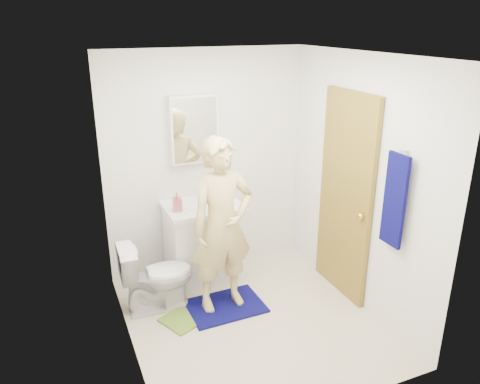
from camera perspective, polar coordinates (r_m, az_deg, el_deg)
name	(u,v)px	position (r m, az deg, el deg)	size (l,w,h in m)	color
floor	(251,320)	(4.58, 1.39, -15.32)	(2.20, 2.40, 0.02)	beige
ceiling	(254,53)	(3.73, 1.72, 16.53)	(2.20, 2.40, 0.02)	white
wall_back	(206,163)	(5.06, -4.15, 3.55)	(2.20, 0.02, 2.40)	white
wall_front	(332,265)	(3.04, 11.13, -8.75)	(2.20, 0.02, 2.40)	white
wall_left	(121,221)	(3.71, -14.31, -3.49)	(0.02, 2.40, 2.40)	white
wall_right	(360,184)	(4.54, 14.40, 0.96)	(0.02, 2.40, 2.40)	white
vanity_cabinet	(204,243)	(5.05, -4.43, -6.27)	(0.75, 0.55, 0.80)	white
countertop	(203,207)	(4.87, -4.57, -1.80)	(0.79, 0.59, 0.05)	white
sink_basin	(203,205)	(4.87, -4.57, -1.64)	(0.40, 0.40, 0.03)	white
faucet	(197,193)	(5.00, -5.26, -0.18)	(0.03, 0.03, 0.12)	silver
medicine_cabinet	(194,129)	(4.85, -5.68, 7.65)	(0.50, 0.12, 0.70)	white
mirror_panel	(195,130)	(4.79, -5.46, 7.50)	(0.46, 0.01, 0.66)	white
door	(345,197)	(4.69, 12.69, -0.56)	(0.05, 0.80, 2.05)	olive
door_knob	(361,216)	(4.45, 14.54, -2.88)	(0.07, 0.07, 0.07)	gold
towel	(395,201)	(4.07, 18.33, -0.99)	(0.03, 0.24, 0.80)	#08084F
towel_hook	(405,151)	(3.97, 19.43, 4.75)	(0.02, 0.02, 0.06)	silver
toilet	(157,276)	(4.61, -10.11, -10.03)	(0.39, 0.69, 0.70)	white
bath_mat	(225,306)	(4.73, -1.80, -13.72)	(0.73, 0.52, 0.02)	#08084F
green_rug	(186,318)	(4.59, -6.65, -15.01)	(0.41, 0.35, 0.02)	olive
soap_dispenser	(177,202)	(4.70, -7.67, -1.19)	(0.09, 0.09, 0.20)	#B5545D
toothbrush_cup	(219,193)	(5.02, -2.62, -0.16)	(0.13, 0.13, 0.10)	#7E3B82
man	(222,226)	(4.33, -2.16, -4.14)	(0.61, 0.40, 1.68)	tan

